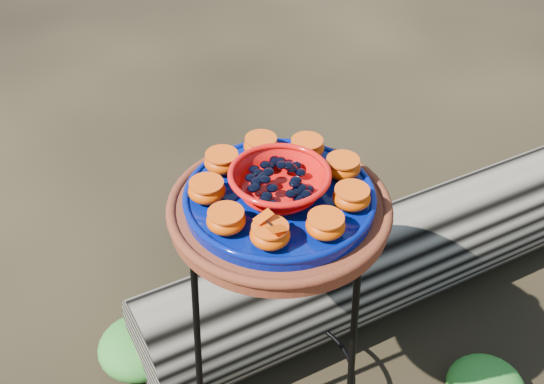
# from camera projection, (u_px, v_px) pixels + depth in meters

# --- Properties ---
(plant_stand) EXTENTS (0.44, 0.44, 0.70)m
(plant_stand) POSITION_uv_depth(u_px,v_px,m) (278.00, 325.00, 1.67)
(plant_stand) COLOR black
(plant_stand) RESTS_ON ground
(terracotta_saucer) EXTENTS (0.46, 0.46, 0.04)m
(terracotta_saucer) POSITION_uv_depth(u_px,v_px,m) (279.00, 211.00, 1.44)
(terracotta_saucer) COLOR #55160F
(terracotta_saucer) RESTS_ON plant_stand
(cobalt_plate) EXTENTS (0.40, 0.40, 0.03)m
(cobalt_plate) POSITION_uv_depth(u_px,v_px,m) (279.00, 199.00, 1.42)
(cobalt_plate) COLOR #050858
(cobalt_plate) RESTS_ON terracotta_saucer
(red_bowl) EXTENTS (0.20, 0.20, 0.06)m
(red_bowl) POSITION_uv_depth(u_px,v_px,m) (280.00, 184.00, 1.39)
(red_bowl) COLOR red
(red_bowl) RESTS_ON cobalt_plate
(glass_gems) EXTENTS (0.15, 0.15, 0.03)m
(glass_gems) POSITION_uv_depth(u_px,v_px,m) (280.00, 168.00, 1.36)
(glass_gems) COLOR black
(glass_gems) RESTS_ON red_bowl
(orange_half_0) EXTENTS (0.08, 0.08, 0.04)m
(orange_half_0) POSITION_uv_depth(u_px,v_px,m) (270.00, 235.00, 1.28)
(orange_half_0) COLOR #D34000
(orange_half_0) RESTS_ON cobalt_plate
(orange_half_1) EXTENTS (0.08, 0.08, 0.04)m
(orange_half_1) POSITION_uv_depth(u_px,v_px,m) (325.00, 225.00, 1.30)
(orange_half_1) COLOR #D34000
(orange_half_1) RESTS_ON cobalt_plate
(orange_half_2) EXTENTS (0.08, 0.08, 0.04)m
(orange_half_2) POSITION_uv_depth(u_px,v_px,m) (352.00, 198.00, 1.37)
(orange_half_2) COLOR #D34000
(orange_half_2) RESTS_ON cobalt_plate
(orange_half_3) EXTENTS (0.08, 0.08, 0.04)m
(orange_half_3) POSITION_uv_depth(u_px,v_px,m) (343.00, 167.00, 1.44)
(orange_half_3) COLOR #D34000
(orange_half_3) RESTS_ON cobalt_plate
(orange_half_4) EXTENTS (0.08, 0.08, 0.04)m
(orange_half_4) POSITION_uv_depth(u_px,v_px,m) (307.00, 148.00, 1.50)
(orange_half_4) COLOR #D34000
(orange_half_4) RESTS_ON cobalt_plate
(orange_half_5) EXTENTS (0.08, 0.08, 0.04)m
(orange_half_5) POSITION_uv_depth(u_px,v_px,m) (261.00, 146.00, 1.51)
(orange_half_5) COLOR #D34000
(orange_half_5) RESTS_ON cobalt_plate
(orange_half_6) EXTENTS (0.08, 0.08, 0.04)m
(orange_half_6) POSITION_uv_depth(u_px,v_px,m) (222.00, 162.00, 1.46)
(orange_half_6) COLOR #D34000
(orange_half_6) RESTS_ON cobalt_plate
(orange_half_7) EXTENTS (0.08, 0.08, 0.04)m
(orange_half_7) POSITION_uv_depth(u_px,v_px,m) (207.00, 191.00, 1.38)
(orange_half_7) COLOR #D34000
(orange_half_7) RESTS_ON cobalt_plate
(orange_half_8) EXTENTS (0.08, 0.08, 0.04)m
(orange_half_8) POSITION_uv_depth(u_px,v_px,m) (226.00, 220.00, 1.31)
(orange_half_8) COLOR #D34000
(orange_half_8) RESTS_ON cobalt_plate
(butterfly) EXTENTS (0.09, 0.09, 0.01)m
(butterfly) POSITION_uv_depth(u_px,v_px,m) (270.00, 224.00, 1.26)
(butterfly) COLOR #D34102
(butterfly) RESTS_ON orange_half_0
(driftwood_log) EXTENTS (1.66, 1.32, 0.32)m
(driftwood_log) POSITION_uv_depth(u_px,v_px,m) (400.00, 252.00, 2.14)
(driftwood_log) COLOR black
(driftwood_log) RESTS_ON ground
(foliage_left) EXTENTS (0.24, 0.24, 0.12)m
(foliage_left) POSITION_uv_depth(u_px,v_px,m) (139.00, 346.00, 1.98)
(foliage_left) COLOR #256C1D
(foliage_left) RESTS_ON ground
(foliage_back) EXTENTS (0.29, 0.29, 0.15)m
(foliage_back) POSITION_uv_depth(u_px,v_px,m) (239.00, 270.00, 2.20)
(foliage_back) COLOR #256C1D
(foliage_back) RESTS_ON ground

